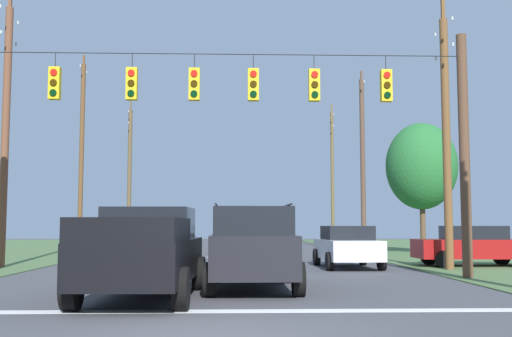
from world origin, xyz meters
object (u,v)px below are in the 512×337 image
tree_roadside_right (421,166)px  suv_black (252,246)px  distant_car_crossing_white (347,246)px  utility_pole_distant_left (129,173)px  overhead_signal_span (218,135)px  utility_pole_mid_right (446,134)px  utility_pole_near_left (332,173)px  distant_car_oncoming (246,239)px  utility_pole_far_left (6,127)px  pickup_truck (145,253)px  utility_pole_far_right (363,162)px  utility_pole_distant_right (81,154)px  distant_car_far_parked (474,245)px

tree_roadside_right → suv_black: bearing=-118.2°
distant_car_crossing_white → utility_pole_distant_left: (-12.42, 26.75, 4.81)m
distant_car_crossing_white → utility_pole_distant_left: size_ratio=0.38×
overhead_signal_span → utility_pole_distant_left: (-7.83, 31.48, 1.42)m
tree_roadside_right → utility_pole_mid_right: bearing=-102.7°
suv_black → distant_car_crossing_white: bearing=63.8°
utility_pole_near_left → tree_roadside_right: (2.40, -15.68, -0.88)m
distant_car_oncoming → utility_pole_far_left: bearing=-127.6°
pickup_truck → utility_pole_far_right: size_ratio=0.51×
utility_pole_near_left → utility_pole_distant_right: bearing=-140.6°
utility_pole_far_left → suv_black: bearing=-41.2°
utility_pole_near_left → distant_car_oncoming: bearing=-116.5°
distant_car_oncoming → tree_roadside_right: size_ratio=0.63×
distant_car_oncoming → utility_pole_distant_right: 10.53m
utility_pole_mid_right → utility_pole_distant_right: 21.48m
suv_black → overhead_signal_span: bearing=108.2°
distant_car_crossing_white → utility_pole_far_right: (3.40, 13.52, 4.43)m
pickup_truck → distant_car_oncoming: 21.61m
pickup_truck → distant_car_crossing_white: 11.08m
distant_car_oncoming → distant_car_far_parked: bearing=-54.8°
distant_car_crossing_white → utility_pole_far_right: bearing=75.9°
utility_pole_distant_left → tree_roadside_right: (18.42, -16.16, -0.89)m
utility_pole_mid_right → utility_pole_near_left: (0.30, 27.65, 0.84)m
overhead_signal_span → utility_pole_far_left: utility_pole_far_left is taller
utility_pole_far_right → utility_pole_near_left: size_ratio=0.96×
overhead_signal_span → distant_car_far_parked: 11.26m
overhead_signal_span → utility_pole_distant_left: bearing=104.0°
suv_black → utility_pole_distant_right: (-9.13, 20.29, 4.50)m
distant_car_crossing_white → overhead_signal_span: bearing=-134.1°
overhead_signal_span → pickup_truck: overhead_signal_span is taller
overhead_signal_span → utility_pole_distant_right: utility_pole_distant_right is taller
utility_pole_far_right → utility_pole_near_left: (0.19, 12.75, 0.36)m
overhead_signal_span → suv_black: (0.91, -2.75, -3.12)m
utility_pole_far_left → utility_pole_distant_right: (-0.25, 12.51, 0.42)m
utility_pole_mid_right → utility_pole_distant_left: utility_pole_distant_left is taller
utility_pole_distant_left → distant_car_far_parked: bearing=-56.8°
suv_black → utility_pole_distant_left: utility_pole_distant_left is taller
distant_car_far_parked → utility_pole_mid_right: (-1.54, -1.80, 3.95)m
tree_roadside_right → overhead_signal_span: bearing=-124.6°
distant_car_crossing_white → utility_pole_mid_right: utility_pole_mid_right is taller
distant_car_far_parked → overhead_signal_span: bearing=-151.3°
utility_pole_far_left → utility_pole_distant_left: size_ratio=0.91×
pickup_truck → distant_car_oncoming: size_ratio=1.23×
distant_car_crossing_white → utility_pole_distant_left: bearing=114.9°
utility_pole_far_right → distant_car_far_parked: bearing=-83.8°
suv_black → distant_car_far_parked: suv_black is taller
utility_pole_distant_left → overhead_signal_span: bearing=-76.0°
overhead_signal_span → utility_pole_distant_right: 19.42m
suv_black → utility_pole_near_left: 34.82m
pickup_truck → distant_car_far_parked: (10.85, 9.72, -0.18)m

